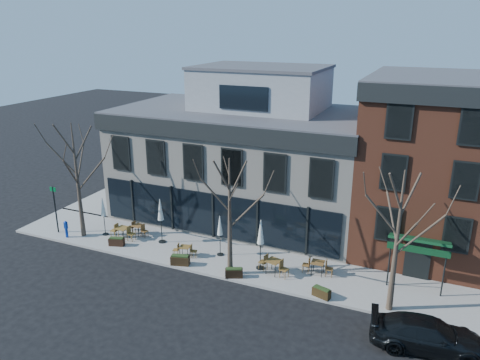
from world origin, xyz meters
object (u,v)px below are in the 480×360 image
at_px(call_box, 66,228).
at_px(cafe_set_0, 123,232).
at_px(umbrella_0, 103,209).
at_px(parked_sedan, 428,335).

xyz_separation_m(call_box, cafe_set_0, (3.69, 1.34, -0.13)).
bearing_deg(call_box, umbrella_0, 32.97).
bearing_deg(umbrella_0, parked_sedan, -10.08).
height_order(parked_sedan, cafe_set_0, parked_sedan).
relative_size(parked_sedan, umbrella_0, 1.88).
bearing_deg(cafe_set_0, umbrella_0, 177.91).
xyz_separation_m(parked_sedan, call_box, (-23.27, 2.36, 0.06)).
bearing_deg(umbrella_0, call_box, -147.03).
bearing_deg(parked_sedan, call_box, 76.60).
bearing_deg(umbrella_0, cafe_set_0, -2.09).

